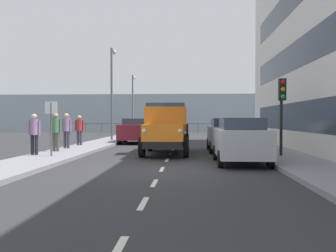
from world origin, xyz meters
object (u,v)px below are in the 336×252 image
Objects in this scene: car_navy_oppositeside_1 at (147,128)px; traffic_light_near at (282,100)px; car_grey_kerbside_1 at (227,134)px; pedestrian_with_bag at (34,131)px; pedestrian_in_dark_coat at (67,127)px; lamp_post_promenade at (112,86)px; lamp_post_far at (133,99)px; pedestrian_near_railing at (79,128)px; truck_vintage_orange at (166,130)px; car_silver_kerbside_near at (241,140)px; pedestrian_couple_a at (56,128)px; car_white_oppositeside_2 at (153,127)px; street_sign at (51,119)px; car_maroon_oppositeside_0 at (135,130)px.

traffic_light_near is (-7.57, 15.98, 1.58)m from car_navy_oppositeside_1.
pedestrian_with_bag is at bearing 23.41° from car_grey_kerbside_1.
pedestrian_in_dark_coat is at bearing 77.91° from car_navy_oppositeside_1.
lamp_post_promenade reaches higher than pedestrian_with_bag.
lamp_post_promenade is 1.12× the size of lamp_post_far.
pedestrian_in_dark_coat is at bearing 84.51° from lamp_post_promenade.
car_grey_kerbside_1 is 8.63m from pedestrian_near_railing.
truck_vintage_orange reaches higher than car_silver_kerbside_near.
car_navy_oppositeside_1 is 2.35× the size of pedestrian_couple_a.
pedestrian_in_dark_coat is at bearing 81.61° from car_white_oppositeside_2.
car_silver_kerbside_near is 7.71m from street_sign.
car_white_oppositeside_2 is at bearing -95.02° from street_sign.
car_navy_oppositeside_1 is at bearing -96.73° from street_sign.
car_grey_kerbside_1 is 0.68× the size of lamp_post_far.
truck_vintage_orange is 0.94× the size of lamp_post_far.
lamp_post_promenade is (-0.91, -11.24, 2.97)m from pedestrian_with_bag.
car_maroon_oppositeside_0 is 12.39m from lamp_post_far.
pedestrian_with_bag is 10.53m from traffic_light_near.
car_grey_kerbside_1 is 8.70m from street_sign.
car_white_oppositeside_2 is 1.90× the size of street_sign.
traffic_light_near is at bearing 115.34° from car_navy_oppositeside_1.
lamp_post_far reaches higher than pedestrian_near_railing.
car_maroon_oppositeside_0 is 0.94× the size of car_white_oppositeside_2.
car_white_oppositeside_2 is (0.00, -5.72, -0.00)m from car_navy_oppositeside_1.
street_sign is at bearing 90.03° from lamp_post_promenade.
car_silver_kerbside_near is at bearing 131.64° from truck_vintage_orange.
lamp_post_promenade is 3.00× the size of street_sign.
car_white_oppositeside_2 is (2.62, -19.88, -0.28)m from truck_vintage_orange.
lamp_post_far is (-0.66, -15.81, 2.59)m from pedestrian_near_railing.
car_grey_kerbside_1 is 1.03× the size of car_maroon_oppositeside_0.
car_grey_kerbside_1 is 8.24m from car_maroon_oppositeside_0.
street_sign is (1.96, 10.14, 0.79)m from car_maroon_oppositeside_0.
truck_vintage_orange is 3.08× the size of pedestrian_in_dark_coat.
car_grey_kerbside_1 is 2.25× the size of pedestrian_in_dark_coat.
car_navy_oppositeside_1 is 10.78m from pedestrian_near_railing.
pedestrian_with_bag reaches higher than car_navy_oppositeside_1.
car_navy_oppositeside_1 is 6.44m from lamp_post_far.
pedestrian_in_dark_coat reaches higher than car_white_oppositeside_2.
pedestrian_near_railing is at bearing -40.50° from car_silver_kerbside_near.
street_sign is at bearing 28.56° from car_grey_kerbside_1.
car_grey_kerbside_1 is 9.30m from pedestrian_with_bag.
pedestrian_couple_a is 0.81× the size of street_sign.
car_silver_kerbside_near is at bearing 39.78° from traffic_light_near.
car_white_oppositeside_2 is 0.63× the size of lamp_post_promenade.
truck_vintage_orange is at bearing 100.48° from car_navy_oppositeside_1.
car_silver_kerbside_near is 0.92× the size of car_grey_kerbside_1.
car_navy_oppositeside_1 is (5.65, -17.58, 0.00)m from car_silver_kerbside_near.
pedestrian_with_bag is at bearing 88.39° from pedestrian_near_railing.
pedestrian_near_railing reaches higher than car_silver_kerbside_near.
car_white_oppositeside_2 is 2.43× the size of pedestrian_with_bag.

